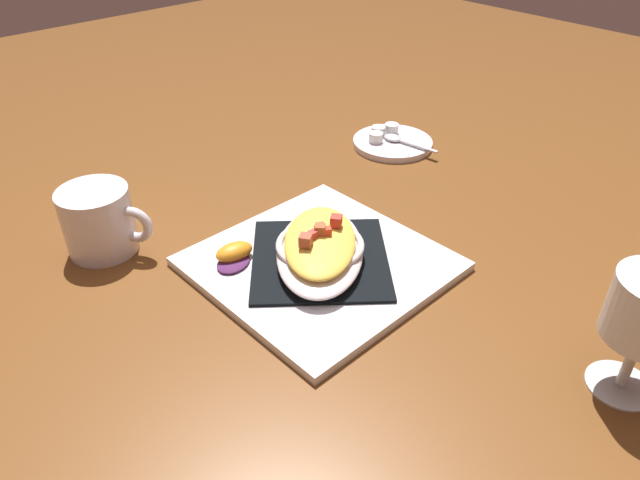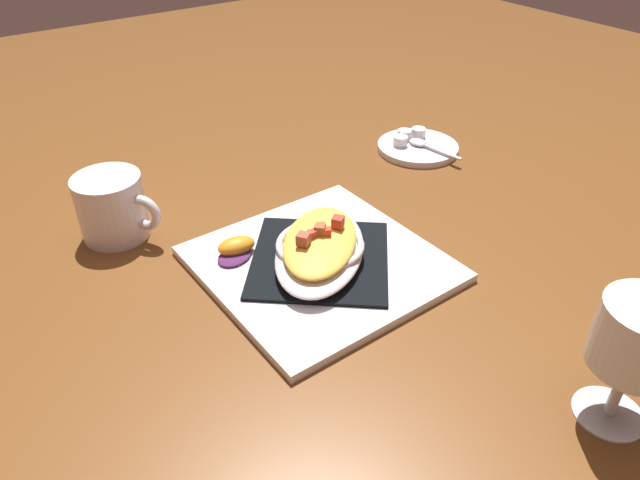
# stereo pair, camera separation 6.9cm
# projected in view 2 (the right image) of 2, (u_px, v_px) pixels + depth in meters

# --- Properties ---
(ground_plane) EXTENTS (2.60, 2.60, 0.00)m
(ground_plane) POSITION_uv_depth(u_px,v_px,m) (320.00, 267.00, 0.72)
(ground_plane) COLOR brown
(square_plate) EXTENTS (0.27, 0.27, 0.01)m
(square_plate) POSITION_uv_depth(u_px,v_px,m) (320.00, 264.00, 0.71)
(square_plate) COLOR white
(square_plate) RESTS_ON ground_plane
(folded_napkin) EXTENTS (0.23, 0.23, 0.00)m
(folded_napkin) POSITION_uv_depth(u_px,v_px,m) (320.00, 259.00, 0.71)
(folded_napkin) COLOR black
(folded_napkin) RESTS_ON square_plate
(gratin_dish) EXTENTS (0.20, 0.20, 0.05)m
(gratin_dish) POSITION_uv_depth(u_px,v_px,m) (320.00, 246.00, 0.70)
(gratin_dish) COLOR silver
(gratin_dish) RESTS_ON folded_napkin
(orange_garnish) EXTENTS (0.06, 0.05, 0.02)m
(orange_garnish) POSITION_uv_depth(u_px,v_px,m) (236.00, 249.00, 0.72)
(orange_garnish) COLOR #512456
(orange_garnish) RESTS_ON square_plate
(coffee_mug) EXTENTS (0.09, 0.11, 0.09)m
(coffee_mug) POSITION_uv_depth(u_px,v_px,m) (114.00, 210.00, 0.76)
(coffee_mug) COLOR white
(coffee_mug) RESTS_ON ground_plane
(stemmed_glass) EXTENTS (0.08, 0.08, 0.13)m
(stemmed_glass) POSITION_uv_depth(u_px,v_px,m) (638.00, 343.00, 0.48)
(stemmed_glass) COLOR white
(stemmed_glass) RESTS_ON ground_plane
(creamer_saucer) EXTENTS (0.13, 0.13, 0.01)m
(creamer_saucer) POSITION_uv_depth(u_px,v_px,m) (418.00, 147.00, 0.98)
(creamer_saucer) COLOR white
(creamer_saucer) RESTS_ON ground_plane
(spoon) EXTENTS (0.03, 0.10, 0.01)m
(spoon) POSITION_uv_depth(u_px,v_px,m) (422.00, 144.00, 0.97)
(spoon) COLOR silver
(spoon) RESTS_ON creamer_saucer
(creamer_cup_0) EXTENTS (0.02, 0.02, 0.02)m
(creamer_cup_0) POSITION_uv_depth(u_px,v_px,m) (419.00, 133.00, 1.00)
(creamer_cup_0) COLOR white
(creamer_cup_0) RESTS_ON creamer_saucer
(creamer_cup_1) EXTENTS (0.02, 0.02, 0.02)m
(creamer_cup_1) POSITION_uv_depth(u_px,v_px,m) (404.00, 135.00, 0.99)
(creamer_cup_1) COLOR white
(creamer_cup_1) RESTS_ON creamer_saucer
(creamer_cup_2) EXTENTS (0.02, 0.02, 0.02)m
(creamer_cup_2) POSITION_uv_depth(u_px,v_px,m) (401.00, 141.00, 0.97)
(creamer_cup_2) COLOR white
(creamer_cup_2) RESTS_ON creamer_saucer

